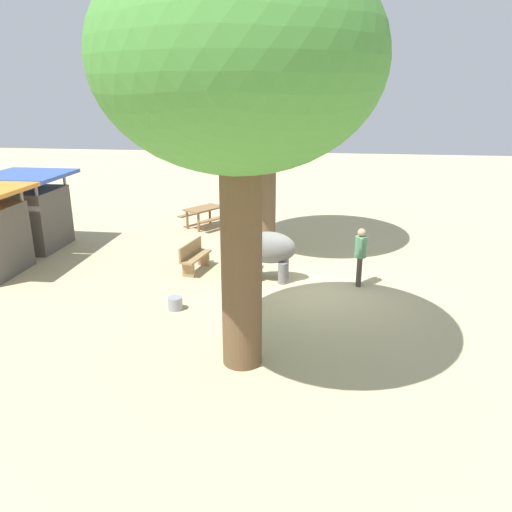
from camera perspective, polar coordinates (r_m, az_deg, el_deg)
name	(u,v)px	position (r m, az deg, el deg)	size (l,w,h in m)	color
ground_plane	(316,290)	(13.72, 6.80, -3.87)	(60.00, 60.00, 0.00)	tan
elephant	(262,249)	(14.10, 0.63, 0.78)	(1.37, 2.03, 1.41)	slate
person_handler	(360,253)	(13.94, 11.68, 0.38)	(0.51, 0.32, 1.62)	#3F3833
shade_tree_main	(240,65)	(8.90, -1.86, 20.68)	(5.29, 4.85, 7.50)	brown
shade_tree_secondary	(267,56)	(16.36, 1.27, 21.59)	(5.69, 5.22, 8.15)	brown
wooden_bench	(194,256)	(15.01, -7.01, 0.03)	(1.45, 0.67, 0.88)	#9E7A51
picnic_table_near	(204,212)	(19.71, -5.87, 4.90)	(2.07, 2.06, 0.78)	olive
market_stall_blue	(32,215)	(18.52, -23.92, 4.26)	(2.50, 2.50, 2.52)	#59514C
feed_bucket	(175,303)	(12.60, -9.11, -5.29)	(0.36, 0.36, 0.32)	gray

